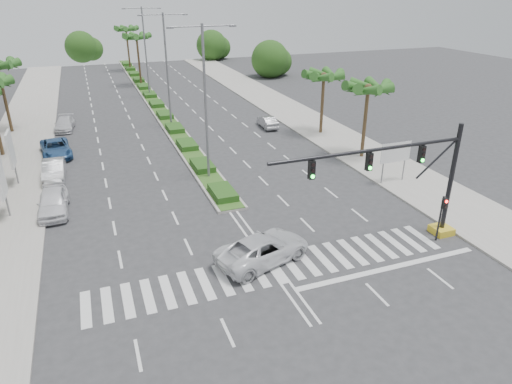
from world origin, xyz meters
The scene contains 23 objects.
ground centered at (0.00, 0.00, 0.00)m, with size 160.00×160.00×0.00m, color #333335.
footpath_right centered at (15.20, 20.00, 0.07)m, with size 6.00×120.00×0.15m, color gray.
footpath_left centered at (-15.20, 20.00, 0.07)m, with size 6.00×120.00×0.15m, color gray.
median centered at (0.00, 45.00, 0.10)m, with size 2.20×75.00×0.20m, color gray.
median_grass centered at (0.00, 45.00, 0.22)m, with size 1.80×75.00×0.04m, color #32551D.
signal_gantry centered at (9.27, 0.00, 3.46)m, with size 12.60×1.20×7.20m.
pedestrian_signal centered at (10.60, -0.68, 2.04)m, with size 0.28×0.36×3.00m.
direction_sign centered at (13.50, 7.99, 2.45)m, with size 2.70×0.11×3.40m.
billboard_near centered at (-14.50, 12.00, 2.96)m, with size 0.18×2.10×4.35m.
billboard_far centered at (-14.50, 18.00, 2.96)m, with size 0.18×2.10×4.35m.
palm_right_near centered at (14.50, 14.00, 6.20)m, with size 4.57×4.68×7.05m.
palm_right_far centered at (14.50, 22.00, 5.91)m, with size 4.57×4.68×6.75m.
palm_median_a centered at (0.00, 55.00, 7.17)m, with size 4.57×4.68×8.05m.
palm_median_b centered at (0.00, 70.00, 7.17)m, with size 4.57×4.68×8.05m.
streetlight_near centered at (0.00, 14.00, 6.81)m, with size 5.10×0.25×12.00m.
streetlight_mid centered at (0.00, 30.00, 6.81)m, with size 5.10×0.25×12.00m.
streetlight_far centered at (0.00, 46.00, 6.81)m, with size 5.10×0.25×12.00m.
car_parked_a centered at (-11.68, 11.79, 0.82)m, with size 1.94×4.82×1.64m, color white.
car_parked_b centered at (-11.80, 18.32, 0.77)m, with size 1.63×4.68×1.54m, color #B4B5B9.
car_parked_c centered at (-11.80, 24.23, 0.75)m, with size 2.47×5.36×1.49m, color #2C5388.
car_parked_d centered at (-11.14, 33.11, 0.66)m, with size 1.86×4.57×1.33m, color silver.
car_crossing centered at (-0.31, 1.00, 0.79)m, with size 2.63×5.70×1.58m, color silver.
car_right centered at (10.03, 26.14, 0.65)m, with size 1.37×3.93×1.29m, color #A1A1A5.
Camera 1 is at (-8.49, -19.71, 14.38)m, focal length 32.00 mm.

